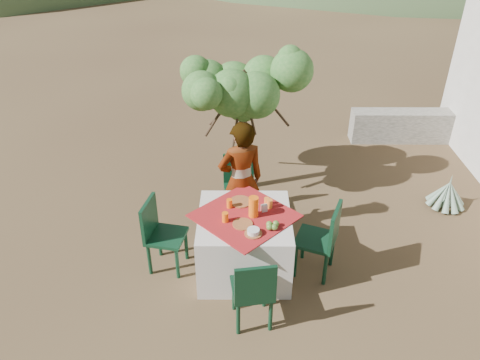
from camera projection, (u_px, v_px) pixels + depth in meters
name	position (u px, v px, depth m)	size (l,w,h in m)	color
ground	(208.00, 272.00, 5.44)	(160.00, 160.00, 0.00)	#3D2C1C
table	(244.00, 242.00, 5.31)	(1.30, 1.30, 0.76)	white
chair_far	(239.00, 184.00, 6.17)	(0.44, 0.44, 0.88)	black
chair_near	(253.00, 290.00, 4.54)	(0.45, 0.45, 0.87)	black
chair_left	(160.00, 232.00, 5.29)	(0.48, 0.48, 0.89)	black
chair_right	(323.00, 237.00, 5.18)	(0.55, 0.55, 0.92)	black
person	(241.00, 181.00, 5.67)	(0.57, 0.38, 1.57)	#8C6651
shrub_tree	(248.00, 94.00, 6.27)	(1.57, 1.54, 1.84)	#3F2C1F
agave	(447.00, 194.00, 6.49)	(0.53, 0.51, 0.56)	gray
stone_wall	(426.00, 126.00, 8.17)	(2.60, 0.35, 0.55)	gray
plate_far	(240.00, 202.00, 5.32)	(0.25, 0.25, 0.01)	brown
plate_near	(243.00, 224.00, 4.96)	(0.22, 0.22, 0.01)	brown
glass_far	(229.00, 203.00, 5.21)	(0.06, 0.06, 0.10)	orange
glass_near	(225.00, 217.00, 4.98)	(0.07, 0.07, 0.11)	orange
juice_pitcher	(254.00, 207.00, 5.04)	(0.11, 0.11, 0.24)	orange
bowl_plate	(253.00, 234.00, 4.83)	(0.19, 0.19, 0.01)	brown
white_bowl	(253.00, 231.00, 4.81)	(0.13, 0.13, 0.05)	silver
jar_left	(270.00, 204.00, 5.20)	(0.07, 0.07, 0.10)	orange
jar_right	(267.00, 201.00, 5.26)	(0.06, 0.06, 0.09)	orange
napkin_holder	(264.00, 208.00, 5.15)	(0.07, 0.04, 0.09)	silver
fruit_cluster	(272.00, 225.00, 4.89)	(0.14, 0.13, 0.07)	#557C2D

